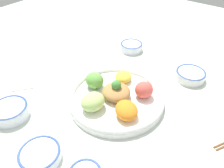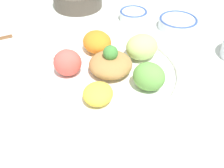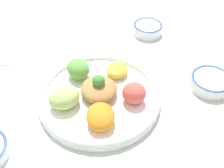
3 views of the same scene
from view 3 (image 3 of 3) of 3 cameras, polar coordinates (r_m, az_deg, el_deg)
ground_plane at (r=0.78m, az=-2.39°, el=-1.24°), size 2.40×2.40×0.00m
salad_platter at (r=0.74m, az=-3.02°, el=-2.17°), size 0.35×0.35×0.09m
rice_bowl_plain at (r=1.01m, az=7.77°, el=11.92°), size 0.11×0.11×0.04m
sauce_bowl_far at (r=0.83m, az=20.70°, el=0.48°), size 0.12×0.12×0.04m
serving_spoon_main at (r=0.92m, az=-21.12°, el=4.10°), size 0.10×0.11×0.01m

